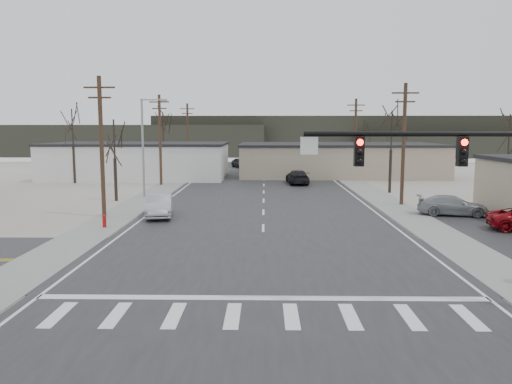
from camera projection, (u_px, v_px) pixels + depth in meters
The scene contains 28 objects.
ground at pixel (263, 262), 23.92m from camera, with size 140.00×140.00×0.00m, color beige.
main_road at pixel (263, 210), 38.79m from camera, with size 18.00×110.00×0.05m, color #242427.
cross_road at pixel (263, 262), 23.92m from camera, with size 90.00×10.00×0.04m, color #242427.
sidewalk_left at pixel (143, 200), 43.93m from camera, with size 3.00×90.00×0.06m, color gray.
sidewalk_right at pixel (385, 201), 43.57m from camera, with size 3.00×90.00×0.06m, color gray.
traffic_signal_mast at pixel (493, 179), 17.04m from camera, with size 8.95×0.43×7.20m.
fire_hydrant at pixel (104, 221), 31.97m from camera, with size 0.24×0.24×0.87m.
building_left_far at pixel (139, 160), 63.57m from camera, with size 22.30×12.30×4.50m.
building_right_far at pixel (338, 159), 67.10m from camera, with size 26.30×14.30×4.30m.
upole_left_b at pixel (102, 144), 35.34m from camera, with size 2.20×0.30×10.00m.
upole_left_c at pixel (160, 138), 55.18m from camera, with size 2.20×0.30×10.00m.
upole_left_d at pixel (188, 136), 75.01m from camera, with size 2.20×0.30×10.00m.
upole_right_a at pixel (404, 142), 40.90m from camera, with size 2.20×0.30×10.00m.
upole_right_b at pixel (355, 137), 62.72m from camera, with size 2.20×0.30×10.00m.
streetlight_main at pixel (145, 142), 45.27m from camera, with size 2.40×0.25×9.00m.
tree_left_near at pixel (114, 141), 43.30m from camera, with size 3.30×3.30×7.35m.
tree_right_mid at pixel (392, 133), 48.73m from camera, with size 3.74×3.74×8.33m.
tree_left_far at pixel (163, 129), 68.96m from camera, with size 3.96×3.96×8.82m.
tree_right_far at pixel (364, 133), 74.51m from camera, with size 3.52×3.52×7.84m.
tree_lot at pixel (509, 137), 44.65m from camera, with size 3.52×3.52×7.84m.
tree_left_mid at pixel (72, 129), 57.20m from camera, with size 3.96×3.96×8.82m.
hill_left at pixel (113, 140), 115.29m from camera, with size 70.00×18.00×7.00m, color #333026.
hill_center at pixel (327, 136), 118.28m from camera, with size 80.00×18.00×9.00m, color #333026.
hill_right at pixel (487, 144), 111.96m from camera, with size 60.00×18.00×5.50m, color #333026.
sedan_crossing at pixel (159, 205), 35.94m from camera, with size 1.74×4.99×1.64m, color #9DA2A7.
car_far_a at pixel (297, 177), 56.70m from camera, with size 2.20×5.41×1.57m, color black.
car_far_b at pixel (240, 163), 80.13m from camera, with size 1.82×4.52×1.54m, color black.
car_parked_silver at pixel (452, 205), 36.48m from camera, with size 2.01×4.93×1.43m, color gray.
Camera 1 is at (0.08, -23.29, 6.41)m, focal length 35.00 mm.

